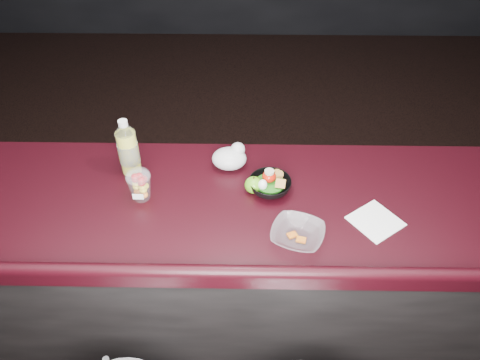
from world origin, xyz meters
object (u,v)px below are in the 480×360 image
(fruit_cup, at_px, (139,184))
(takeout_bowl, at_px, (297,235))
(snack_bowl, at_px, (270,185))
(green_apple, at_px, (254,185))
(lemonade_bottle, at_px, (128,151))

(fruit_cup, relative_size, takeout_bowl, 0.57)
(snack_bowl, bearing_deg, takeout_bowl, -70.12)
(fruit_cup, distance_m, green_apple, 0.44)
(lemonade_bottle, distance_m, takeout_bowl, 0.75)
(green_apple, bearing_deg, snack_bowl, 5.35)
(fruit_cup, bearing_deg, lemonade_bottle, 113.09)
(lemonade_bottle, bearing_deg, snack_bowl, -11.00)
(fruit_cup, xyz_separation_m, green_apple, (0.43, 0.04, -0.04))
(lemonade_bottle, xyz_separation_m, takeout_bowl, (0.65, -0.36, -0.08))
(lemonade_bottle, height_order, takeout_bowl, lemonade_bottle)
(green_apple, bearing_deg, lemonade_bottle, 167.04)
(fruit_cup, height_order, takeout_bowl, fruit_cup)
(lemonade_bottle, relative_size, takeout_bowl, 1.06)
(green_apple, distance_m, takeout_bowl, 0.29)
(green_apple, relative_size, takeout_bowl, 0.32)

